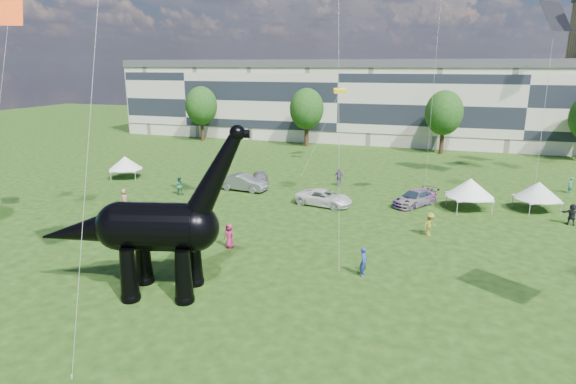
% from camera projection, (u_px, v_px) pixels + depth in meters
% --- Properties ---
extents(ground, '(220.00, 220.00, 0.00)m').
position_uv_depth(ground, '(233.00, 337.00, 22.44)').
color(ground, '#16330C').
rests_on(ground, ground).
extents(terrace_row, '(78.00, 11.00, 12.00)m').
position_uv_depth(terrace_row, '(345.00, 104.00, 80.19)').
color(terrace_row, beige).
rests_on(terrace_row, ground).
extents(tree_far_left, '(5.20, 5.20, 9.44)m').
position_uv_depth(tree_far_left, '(201.00, 103.00, 78.61)').
color(tree_far_left, '#382314').
rests_on(tree_far_left, ground).
extents(tree_mid_left, '(5.20, 5.20, 9.44)m').
position_uv_depth(tree_mid_left, '(307.00, 105.00, 73.09)').
color(tree_mid_left, '#382314').
rests_on(tree_mid_left, ground).
extents(tree_mid_right, '(5.20, 5.20, 9.44)m').
position_uv_depth(tree_mid_right, '(444.00, 109.00, 66.96)').
color(tree_mid_right, '#382314').
rests_on(tree_mid_right, ground).
extents(dinosaur_sculpture, '(11.91, 4.76, 9.74)m').
position_uv_depth(dinosaur_sculpture, '(150.00, 229.00, 25.99)').
color(dinosaur_sculpture, black).
rests_on(dinosaur_sculpture, ground).
extents(car_silver, '(3.19, 4.43, 1.40)m').
position_uv_depth(car_silver, '(260.00, 178.00, 50.67)').
color(car_silver, '#ACABB0').
rests_on(car_silver, ground).
extents(car_grey, '(5.04, 2.14, 1.62)m').
position_uv_depth(car_grey, '(243.00, 183.00, 48.37)').
color(car_grey, slate).
rests_on(car_grey, ground).
extents(car_white, '(5.48, 3.25, 1.43)m').
position_uv_depth(car_white, '(324.00, 198.00, 43.24)').
color(car_white, white).
rests_on(car_white, ground).
extents(car_dark, '(4.31, 5.17, 1.41)m').
position_uv_depth(car_dark, '(415.00, 198.00, 43.18)').
color(car_dark, '#595960').
rests_on(car_dark, ground).
extents(gazebo_near, '(5.05, 5.05, 2.80)m').
position_uv_depth(gazebo_near, '(470.00, 188.00, 41.68)').
color(gazebo_near, white).
rests_on(gazebo_near, ground).
extents(gazebo_far, '(4.87, 4.87, 2.61)m').
position_uv_depth(gazebo_far, '(538.00, 191.00, 41.29)').
color(gazebo_far, silver).
rests_on(gazebo_far, ground).
extents(gazebo_left, '(4.65, 4.65, 2.49)m').
position_uv_depth(gazebo_left, '(125.00, 163.00, 53.28)').
color(gazebo_left, white).
rests_on(gazebo_left, ground).
extents(visitors, '(39.17, 26.33, 1.89)m').
position_uv_depth(visitors, '(347.00, 206.00, 40.12)').
color(visitors, '#2E7549').
rests_on(visitors, ground).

